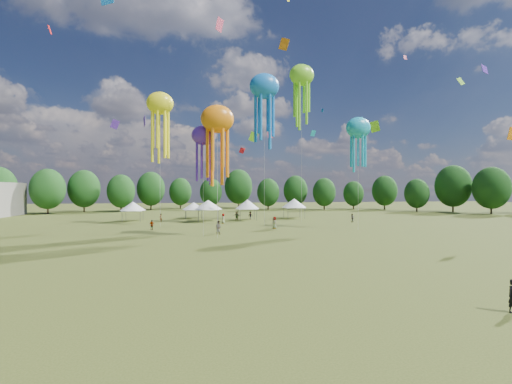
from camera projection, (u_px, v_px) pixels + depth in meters
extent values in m
plane|color=#384416|center=(351.00, 307.00, 17.69)|extent=(300.00, 300.00, 0.00)
imported|color=gray|center=(218.00, 227.00, 47.19)|extent=(1.16, 1.13, 1.89)
imported|color=gray|center=(223.00, 219.00, 62.42)|extent=(0.62, 0.92, 1.82)
imported|color=gray|center=(352.00, 218.00, 64.66)|extent=(0.74, 0.89, 1.65)
imported|color=gray|center=(250.00, 216.00, 71.31)|extent=(1.06, 0.62, 1.63)
imported|color=gray|center=(152.00, 225.00, 52.17)|extent=(0.97, 0.79, 1.55)
imported|color=gray|center=(237.00, 216.00, 69.16)|extent=(1.67, 1.44, 1.82)
imported|color=gray|center=(161.00, 218.00, 65.38)|extent=(0.59, 0.69, 1.62)
imported|color=gray|center=(275.00, 223.00, 54.28)|extent=(0.92, 1.08, 1.88)
cylinder|color=#47474C|center=(122.00, 217.00, 65.04)|extent=(0.08, 0.08, 2.06)
cylinder|color=#47474C|center=(126.00, 216.00, 68.35)|extent=(0.08, 0.08, 2.06)
cylinder|color=#47474C|center=(140.00, 217.00, 65.58)|extent=(0.08, 0.08, 2.06)
cylinder|color=#47474C|center=(143.00, 215.00, 68.89)|extent=(0.08, 0.08, 2.06)
cube|color=white|center=(133.00, 211.00, 66.96)|extent=(3.75, 3.75, 0.10)
cone|color=white|center=(133.00, 206.00, 66.96)|extent=(4.88, 4.88, 1.76)
cylinder|color=#47474C|center=(185.00, 215.00, 71.94)|extent=(0.08, 0.08, 1.86)
cylinder|color=#47474C|center=(186.00, 214.00, 75.29)|extent=(0.08, 0.08, 1.86)
cylinder|color=#47474C|center=(201.00, 215.00, 72.48)|extent=(0.08, 0.08, 1.86)
cylinder|color=#47474C|center=(201.00, 213.00, 75.83)|extent=(0.08, 0.08, 1.86)
cube|color=white|center=(194.00, 210.00, 73.88)|extent=(3.80, 3.80, 0.10)
cone|color=white|center=(194.00, 206.00, 73.88)|extent=(4.94, 4.94, 1.59)
cylinder|color=#47474C|center=(198.00, 216.00, 65.58)|extent=(0.08, 0.08, 2.22)
cylinder|color=#47474C|center=(198.00, 215.00, 69.42)|extent=(0.08, 0.08, 2.22)
cylinder|color=#47474C|center=(218.00, 216.00, 66.20)|extent=(0.08, 0.08, 2.22)
cylinder|color=#47474C|center=(217.00, 215.00, 70.05)|extent=(0.08, 0.08, 2.22)
cube|color=white|center=(208.00, 210.00, 67.81)|extent=(4.29, 4.29, 0.10)
cone|color=white|center=(208.00, 205.00, 67.80)|extent=(5.58, 5.58, 1.91)
cylinder|color=#47474C|center=(240.00, 215.00, 67.67)|extent=(0.08, 0.08, 2.25)
cylinder|color=#47474C|center=(238.00, 214.00, 71.03)|extent=(0.08, 0.08, 2.25)
cylinder|color=#47474C|center=(257.00, 215.00, 68.22)|extent=(0.08, 0.08, 2.25)
cylinder|color=#47474C|center=(254.00, 214.00, 71.57)|extent=(0.08, 0.08, 2.25)
cube|color=white|center=(247.00, 209.00, 69.62)|extent=(3.79, 3.79, 0.10)
cone|color=white|center=(247.00, 204.00, 69.61)|extent=(4.93, 4.93, 1.93)
cylinder|color=#47474C|center=(288.00, 214.00, 72.01)|extent=(0.08, 0.08, 2.28)
cylinder|color=#47474C|center=(284.00, 213.00, 75.71)|extent=(0.08, 0.08, 2.28)
cylinder|color=#47474C|center=(305.00, 214.00, 72.61)|extent=(0.08, 0.08, 2.28)
cylinder|color=#47474C|center=(300.00, 212.00, 76.31)|extent=(0.08, 0.08, 2.28)
cube|color=white|center=(294.00, 208.00, 74.15)|extent=(4.15, 4.15, 0.10)
cone|color=white|center=(294.00, 203.00, 74.15)|extent=(5.40, 5.40, 1.96)
ellipsoid|color=orange|center=(217.00, 119.00, 43.54)|extent=(4.29, 3.00, 3.64)
cylinder|color=beige|center=(217.00, 178.00, 43.58)|extent=(0.03, 0.03, 15.40)
ellipsoid|color=blue|center=(264.00, 86.00, 58.10)|extent=(5.17, 3.62, 4.39)
cylinder|color=beige|center=(264.00, 156.00, 58.16)|extent=(0.03, 0.03, 24.15)
ellipsoid|color=#18A4CC|center=(358.00, 128.00, 52.52)|extent=(3.92, 2.75, 3.33)
cylinder|color=beige|center=(358.00, 179.00, 52.56)|extent=(0.03, 0.03, 15.92)
ellipsoid|color=#FFF31A|center=(160.00, 103.00, 57.46)|extent=(4.54, 3.18, 3.86)
cylinder|color=beige|center=(160.00, 165.00, 57.52)|extent=(0.03, 0.03, 21.03)
ellipsoid|color=#5928B5|center=(203.00, 135.00, 44.80)|extent=(3.12, 2.18, 2.65)
cylinder|color=beige|center=(203.00, 186.00, 44.83)|extent=(0.03, 0.03, 13.48)
ellipsoid|color=#81E726|center=(302.00, 75.00, 65.40)|extent=(4.87, 3.41, 4.14)
cylinder|color=beige|center=(302.00, 149.00, 65.48)|extent=(0.03, 0.03, 28.58)
cube|color=#81E726|center=(253.00, 137.00, 80.60)|extent=(2.31, 0.69, 2.61)
cube|color=blue|center=(322.00, 110.00, 83.60)|extent=(0.43, 0.81, 1.01)
cube|color=#FF4B71|center=(270.00, 134.00, 60.38)|extent=(1.01, 0.08, 1.30)
cube|color=#5928B5|center=(485.00, 69.00, 45.47)|extent=(1.18, 0.77, 1.47)
cube|color=#81E726|center=(461.00, 81.00, 56.31)|extent=(1.57, 0.72, 1.60)
cube|color=#FF4B71|center=(220.00, 25.00, 55.45)|extent=(1.47, 1.49, 2.03)
cube|color=#5928B5|center=(144.00, 121.00, 72.56)|extent=(0.81, 2.11, 2.58)
cube|color=red|center=(50.00, 30.00, 42.40)|extent=(0.36, 1.12, 1.22)
cube|color=orange|center=(284.00, 44.00, 65.97)|extent=(2.06, 1.21, 2.64)
cube|color=#81E726|center=(375.00, 127.00, 71.78)|extent=(2.45, 1.42, 2.54)
cube|color=#18A4CC|center=(313.00, 133.00, 88.24)|extent=(1.51, 0.85, 1.64)
cube|color=#FF4B71|center=(405.00, 57.00, 56.92)|extent=(0.62, 0.33, 0.80)
cube|color=#5928B5|center=(115.00, 124.00, 69.38)|extent=(1.95, 1.01, 2.07)
cube|color=red|center=(242.00, 150.00, 61.41)|extent=(1.19, 0.54, 1.25)
cube|color=orange|center=(512.00, 134.00, 44.41)|extent=(1.44, 0.52, 1.73)
cylinder|color=#38281C|center=(48.00, 208.00, 87.30)|extent=(0.44, 0.44, 3.36)
ellipsoid|color=#183F15|center=(48.00, 189.00, 87.27)|extent=(8.40, 8.40, 10.51)
cylinder|color=#38281C|center=(84.00, 206.00, 95.55)|extent=(0.44, 0.44, 3.41)
ellipsoid|color=#183F15|center=(84.00, 189.00, 95.52)|extent=(8.53, 8.53, 10.66)
cylinder|color=#38281C|center=(121.00, 206.00, 96.70)|extent=(0.44, 0.44, 3.07)
ellipsoid|color=#183F15|center=(121.00, 191.00, 96.68)|extent=(7.66, 7.66, 9.58)
cylinder|color=#38281C|center=(151.00, 204.00, 106.04)|extent=(0.44, 0.44, 3.43)
ellipsoid|color=#183F15|center=(151.00, 189.00, 106.02)|extent=(8.58, 8.58, 10.73)
cylinder|color=#38281C|center=(180.00, 204.00, 113.00)|extent=(0.44, 0.44, 2.95)
ellipsoid|color=#183F15|center=(180.00, 192.00, 112.98)|extent=(7.37, 7.37, 9.21)
cylinder|color=#38281C|center=(211.00, 205.00, 110.76)|extent=(0.44, 0.44, 2.89)
ellipsoid|color=#183F15|center=(211.00, 192.00, 110.74)|extent=(7.23, 7.23, 9.04)
cylinder|color=#38281C|center=(239.00, 203.00, 116.67)|extent=(0.44, 0.44, 3.84)
ellipsoid|color=#183F15|center=(239.00, 187.00, 116.64)|extent=(9.60, 9.60, 11.99)
cylinder|color=#38281C|center=(268.00, 205.00, 107.10)|extent=(0.44, 0.44, 2.84)
ellipsoid|color=#183F15|center=(268.00, 192.00, 107.07)|extent=(7.11, 7.11, 8.89)
cylinder|color=#38281C|center=(295.00, 204.00, 111.22)|extent=(0.44, 0.44, 3.16)
ellipsoid|color=#183F15|center=(296.00, 190.00, 111.19)|extent=(7.91, 7.91, 9.88)
cylinder|color=#38281C|center=(324.00, 205.00, 106.79)|extent=(0.44, 0.44, 2.88)
ellipsoid|color=#183F15|center=(324.00, 192.00, 106.77)|extent=(7.21, 7.21, 9.01)
cylinder|color=#38281C|center=(353.00, 205.00, 110.45)|extent=(0.44, 0.44, 2.63)
ellipsoid|color=#183F15|center=(353.00, 194.00, 110.43)|extent=(6.57, 6.57, 8.22)
cylinder|color=#38281C|center=(385.00, 205.00, 108.43)|extent=(0.44, 0.44, 3.13)
ellipsoid|color=#183F15|center=(385.00, 191.00, 108.40)|extent=(7.81, 7.81, 9.77)
cylinder|color=#38281C|center=(417.00, 207.00, 97.17)|extent=(0.44, 0.44, 2.72)
ellipsoid|color=#183F15|center=(417.00, 193.00, 97.15)|extent=(6.80, 6.80, 8.50)
cylinder|color=#38281C|center=(453.00, 205.00, 95.80)|extent=(0.44, 0.44, 3.81)
ellipsoid|color=#183F15|center=(453.00, 186.00, 95.78)|extent=(9.52, 9.52, 11.90)
cylinder|color=#38281C|center=(491.00, 207.00, 87.38)|extent=(0.44, 0.44, 3.51)
ellipsoid|color=#183F15|center=(491.00, 188.00, 87.35)|extent=(8.78, 8.78, 10.97)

